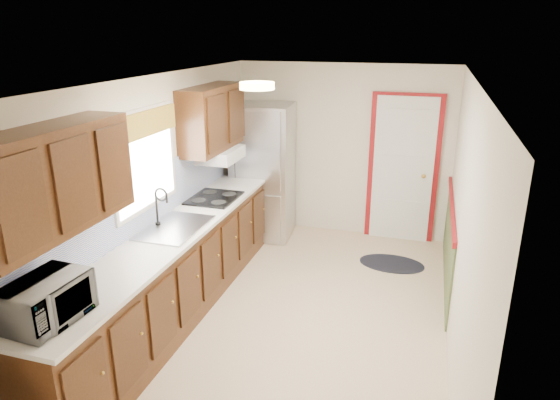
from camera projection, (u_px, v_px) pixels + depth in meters
The scene contains 8 objects.
room_shell at pixel (296, 209), 4.74m from camera, with size 3.20×5.20×2.52m.
kitchen_run at pixel (167, 243), 4.94m from camera, with size 0.63×4.00×2.20m.
back_wall_trim at pixel (412, 184), 6.57m from camera, with size 1.12×2.30×2.08m.
ceiling_fixture at pixel (257, 86), 4.27m from camera, with size 0.30×0.30×0.06m, color #FFD88C.
microwave at pixel (46, 297), 3.33m from camera, with size 0.55×0.31×0.37m, color white.
refrigerator at pixel (263, 172), 6.96m from camera, with size 0.84×0.81×1.87m.
rug at pixel (392, 264), 6.32m from camera, with size 0.81×0.52×0.01m, color black.
cooktop at pixel (214, 198), 5.83m from camera, with size 0.52×0.63×0.02m, color black.
Camera 1 is at (1.15, -4.31, 2.82)m, focal length 32.00 mm.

